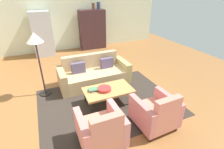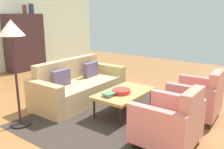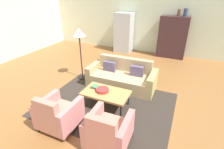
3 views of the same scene
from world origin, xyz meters
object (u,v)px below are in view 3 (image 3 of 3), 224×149
at_px(couch, 122,77).
at_px(coffee_table, 106,93).
at_px(cabinet, 172,37).
at_px(vase_round, 185,12).
at_px(book_stack, 95,87).
at_px(refrigerator, 124,33).
at_px(floor_lamp, 79,37).
at_px(vase_tall, 179,13).
at_px(fruit_bowl, 102,90).
at_px(armchair_left, 57,115).
at_px(armchair_right, 108,132).

height_order(couch, coffee_table, couch).
relative_size(cabinet, vase_round, 5.69).
height_order(book_stack, refrigerator, refrigerator).
relative_size(coffee_table, floor_lamp, 0.70).
distance_m(couch, vase_tall, 3.93).
bearing_deg(floor_lamp, fruit_bowl, -39.24).
relative_size(couch, armchair_left, 2.40).
bearing_deg(vase_tall, armchair_left, -107.02).
bearing_deg(fruit_bowl, armchair_right, -58.95).
relative_size(couch, book_stack, 8.50).
relative_size(fruit_bowl, vase_tall, 1.21).
xyz_separation_m(cabinet, floor_lamp, (-2.50, -3.46, 0.54)).
distance_m(vase_tall, refrigerator, 2.56).
height_order(armchair_right, book_stack, armchair_right).
height_order(fruit_bowl, cabinet, cabinet).
relative_size(couch, coffee_table, 1.76).
xyz_separation_m(armchair_left, cabinet, (1.65, 5.73, 0.56)).
xyz_separation_m(book_stack, refrigerator, (-0.84, 4.38, 0.48)).
height_order(armchair_right, fruit_bowl, armchair_right).
xyz_separation_m(coffee_table, refrigerator, (-1.20, 4.46, 0.55)).
bearing_deg(refrigerator, couch, -69.95).
relative_size(couch, armchair_right, 2.40).
height_order(armchair_left, fruit_bowl, armchair_left).
distance_m(book_stack, floor_lamp, 1.80).
height_order(armchair_right, vase_tall, vase_tall).
xyz_separation_m(armchair_left, fruit_bowl, (0.50, 1.17, 0.11)).
bearing_deg(coffee_table, vase_tall, 75.81).
relative_size(armchair_left, floor_lamp, 0.51).
bearing_deg(floor_lamp, cabinet, 54.10).
bearing_deg(vase_round, armchair_right, -97.95).
bearing_deg(refrigerator, coffee_table, -74.99).
bearing_deg(coffee_table, couch, 90.06).
bearing_deg(coffee_table, refrigerator, 105.01).
bearing_deg(refrigerator, book_stack, -79.10).
xyz_separation_m(book_stack, floor_lamp, (-1.10, 1.02, 1.00)).
distance_m(armchair_left, fruit_bowl, 1.27).
bearing_deg(armchair_left, fruit_bowl, 66.96).
height_order(cabinet, vase_round, vase_round).
bearing_deg(armchair_left, couch, 75.91).
relative_size(vase_tall, floor_lamp, 0.16).
bearing_deg(vase_tall, refrigerator, -177.56).
distance_m(couch, armchair_right, 2.43).
bearing_deg(couch, fruit_bowl, 84.41).
distance_m(coffee_table, armchair_right, 1.31).
bearing_deg(coffee_table, armchair_left, -117.23).
bearing_deg(vase_round, couch, -112.60).
height_order(cabinet, refrigerator, refrigerator).
xyz_separation_m(refrigerator, floor_lamp, (-0.26, -3.36, 0.52)).
bearing_deg(armchair_left, cabinet, 74.11).
distance_m(fruit_bowl, refrigerator, 4.62).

